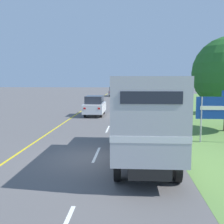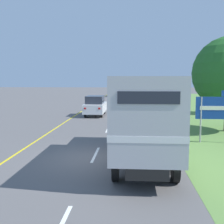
% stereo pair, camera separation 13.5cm
% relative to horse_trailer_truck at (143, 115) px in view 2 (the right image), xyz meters
% --- Properties ---
extents(ground_plane, '(200.00, 200.00, 0.00)m').
position_rel_horse_trailer_truck_xyz_m(ground_plane, '(-2.13, 0.28, -1.99)').
color(ground_plane, '#5B5959').
extents(edge_line_yellow, '(0.12, 70.92, 0.01)m').
position_rel_horse_trailer_truck_xyz_m(edge_line_yellow, '(-5.83, 18.77, -1.98)').
color(edge_line_yellow, yellow).
rests_on(edge_line_yellow, ground).
extents(centre_dash_near, '(0.12, 2.60, 0.01)m').
position_rel_horse_trailer_truck_xyz_m(centre_dash_near, '(-2.13, 0.87, -1.98)').
color(centre_dash_near, white).
rests_on(centre_dash_near, ground).
extents(centre_dash_mid_a, '(0.12, 2.60, 0.01)m').
position_rel_horse_trailer_truck_xyz_m(centre_dash_mid_a, '(-2.13, 7.47, -1.98)').
color(centre_dash_mid_a, white).
rests_on(centre_dash_mid_a, ground).
extents(centre_dash_mid_b, '(0.12, 2.60, 0.01)m').
position_rel_horse_trailer_truck_xyz_m(centre_dash_mid_b, '(-2.13, 14.07, -1.98)').
color(centre_dash_mid_b, white).
rests_on(centre_dash_mid_b, ground).
extents(centre_dash_far, '(0.12, 2.60, 0.01)m').
position_rel_horse_trailer_truck_xyz_m(centre_dash_far, '(-2.13, 20.67, -1.98)').
color(centre_dash_far, white).
rests_on(centre_dash_far, ground).
extents(centre_dash_farthest, '(0.12, 2.60, 0.01)m').
position_rel_horse_trailer_truck_xyz_m(centre_dash_farthest, '(-2.13, 27.27, -1.98)').
color(centre_dash_farthest, white).
rests_on(centre_dash_farthest, ground).
extents(horse_trailer_truck, '(2.37, 8.08, 3.56)m').
position_rel_horse_trailer_truck_xyz_m(horse_trailer_truck, '(0.00, 0.00, 0.00)').
color(horse_trailer_truck, black).
rests_on(horse_trailer_truck, ground).
extents(lead_car_white, '(1.80, 4.22, 1.88)m').
position_rel_horse_trailer_truck_xyz_m(lead_car_white, '(-3.93, 14.53, -1.03)').
color(lead_car_white, black).
rests_on(lead_car_white, ground).
extents(lead_car_blue_ahead, '(1.80, 4.01, 1.97)m').
position_rel_horse_trailer_truck_xyz_m(lead_car_blue_ahead, '(-0.17, 30.10, -1.00)').
color(lead_car_blue_ahead, black).
rests_on(lead_car_blue_ahead, ground).
extents(lead_car_grey_ahead, '(1.80, 4.43, 1.87)m').
position_rel_horse_trailer_truck_xyz_m(lead_car_grey_ahead, '(-3.84, 44.18, -1.04)').
color(lead_car_grey_ahead, black).
rests_on(lead_car_grey_ahead, ground).
extents(highway_sign, '(1.97, 0.09, 2.85)m').
position_rel_horse_trailer_truck_xyz_m(highway_sign, '(4.02, 3.76, -0.16)').
color(highway_sign, '#9E9EA3').
rests_on(highway_sign, ground).
extents(roadside_tree_mid, '(3.43, 3.43, 5.14)m').
position_rel_horse_trailer_truck_xyz_m(roadside_tree_mid, '(8.49, 16.72, 1.43)').
color(roadside_tree_mid, brown).
rests_on(roadside_tree_mid, ground).
extents(delineator_post, '(0.08, 0.08, 0.95)m').
position_rel_horse_trailer_truck_xyz_m(delineator_post, '(1.97, 3.56, -1.48)').
color(delineator_post, white).
rests_on(delineator_post, ground).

